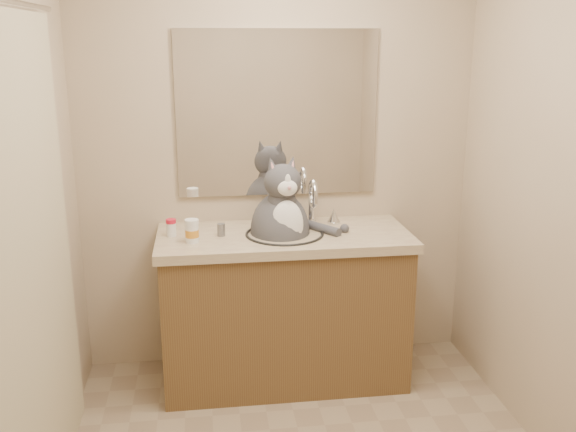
{
  "coord_description": "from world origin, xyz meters",
  "views": [
    {
      "loc": [
        -0.42,
        -2.26,
        1.85
      ],
      "look_at": [
        -0.02,
        0.65,
        1.03
      ],
      "focal_mm": 40.0,
      "sensor_mm": 36.0,
      "label": 1
    }
  ],
  "objects_px": {
    "cat": "(281,225)",
    "pill_bottle_redcap": "(171,228)",
    "pill_bottle_orange": "(192,231)",
    "grey_canister": "(221,230)"
  },
  "relations": [
    {
      "from": "cat",
      "to": "pill_bottle_orange",
      "type": "distance_m",
      "value": 0.48
    },
    {
      "from": "pill_bottle_redcap",
      "to": "grey_canister",
      "type": "height_order",
      "value": "pill_bottle_redcap"
    },
    {
      "from": "cat",
      "to": "grey_canister",
      "type": "height_order",
      "value": "cat"
    },
    {
      "from": "pill_bottle_redcap",
      "to": "pill_bottle_orange",
      "type": "height_order",
      "value": "pill_bottle_orange"
    },
    {
      "from": "pill_bottle_redcap",
      "to": "cat",
      "type": "bearing_deg",
      "value": -2.25
    },
    {
      "from": "pill_bottle_redcap",
      "to": "pill_bottle_orange",
      "type": "bearing_deg",
      "value": -48.0
    },
    {
      "from": "pill_bottle_redcap",
      "to": "grey_canister",
      "type": "xyz_separation_m",
      "value": [
        0.26,
        -0.03,
        -0.01
      ]
    },
    {
      "from": "pill_bottle_redcap",
      "to": "pill_bottle_orange",
      "type": "distance_m",
      "value": 0.16
    },
    {
      "from": "pill_bottle_redcap",
      "to": "grey_canister",
      "type": "distance_m",
      "value": 0.26
    },
    {
      "from": "cat",
      "to": "pill_bottle_redcap",
      "type": "height_order",
      "value": "cat"
    }
  ]
}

